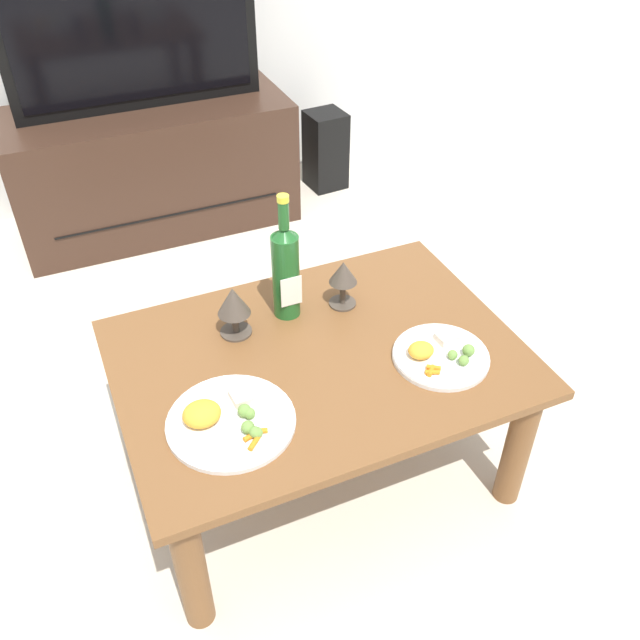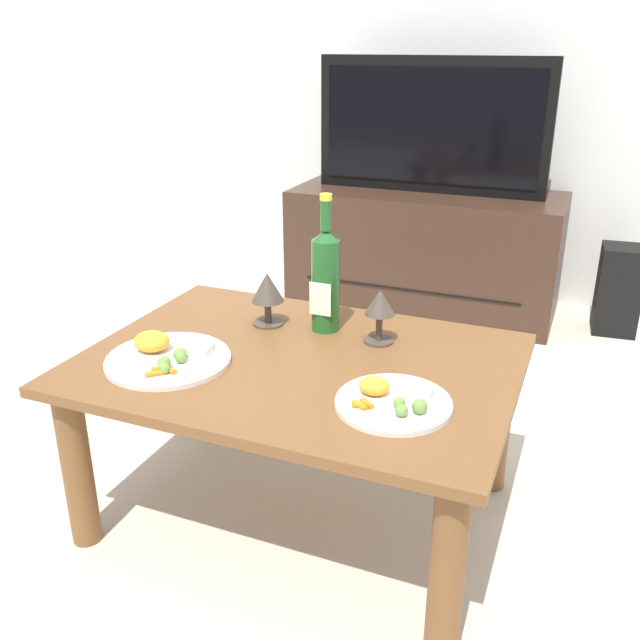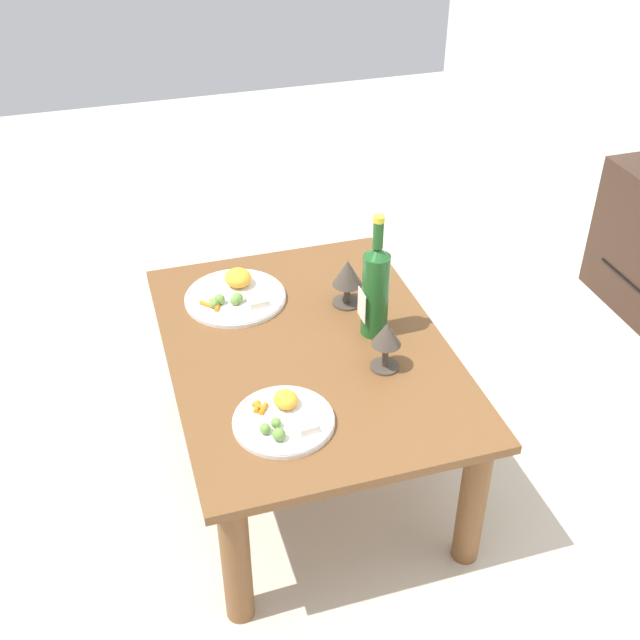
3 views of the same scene
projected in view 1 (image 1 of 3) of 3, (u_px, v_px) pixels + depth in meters
The scene contains 10 objects.
ground_plane at pixel (319, 466), 1.98m from camera, with size 6.40×6.40×0.00m, color beige.
dining_table at pixel (319, 377), 1.76m from camera, with size 1.01×0.73×0.44m.
tv_stand at pixel (154, 167), 2.92m from camera, with size 1.16×0.49×0.53m.
tv_screen at pixel (132, 36), 2.58m from camera, with size 0.98×0.05×0.55m.
floor_speaker at pixel (326, 150), 3.24m from camera, with size 0.17×0.17×0.37m, color black.
wine_bottle at pixel (286, 269), 1.76m from camera, with size 0.07×0.07×0.36m.
goblet_left at pixel (233, 304), 1.72m from camera, with size 0.09×0.09×0.14m.
goblet_right at pixel (343, 276), 1.82m from camera, with size 0.08×0.08×0.14m.
dinner_plate_left at pixel (228, 419), 1.52m from camera, with size 0.29×0.29×0.06m.
dinner_plate_right at pixel (440, 355), 1.69m from camera, with size 0.24×0.24×0.05m.
Camera 1 is at (-0.51, -1.17, 1.58)m, focal length 38.10 mm.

